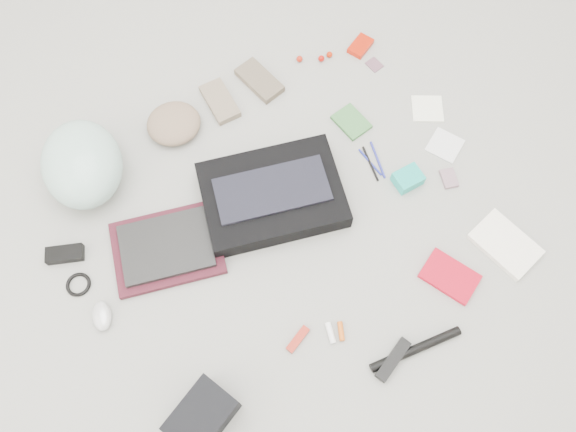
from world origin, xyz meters
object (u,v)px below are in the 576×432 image
laptop (166,246)px  bike_helmet (82,164)px  accordion_wallet (408,179)px  book_red (450,276)px  messenger_bag (272,195)px  camera_bag (202,417)px

laptop → bike_helmet: bearing=122.5°
accordion_wallet → book_red: bearing=-101.7°
messenger_bag → bike_helmet: 0.68m
bike_helmet → book_red: bike_helmet is taller
camera_bag → messenger_bag: bearing=22.2°
camera_bag → accordion_wallet: (1.01, 0.35, -0.04)m
bike_helmet → messenger_bag: bearing=-24.5°
laptop → bike_helmet: bike_helmet is taller
laptop → camera_bag: bearing=-88.5°
book_red → accordion_wallet: (0.09, 0.37, 0.01)m
camera_bag → accordion_wallet: 1.07m
camera_bag → laptop: bearing=53.6°
bike_helmet → book_red: (0.90, -0.98, -0.10)m
messenger_bag → accordion_wallet: messenger_bag is taller
laptop → accordion_wallet: 0.89m
messenger_bag → laptop: size_ratio=1.59×
laptop → book_red: (0.78, -0.58, -0.03)m
laptop → camera_bag: size_ratio=1.56×
laptop → accordion_wallet: bearing=2.4°
laptop → bike_helmet: (-0.12, 0.40, 0.07)m
laptop → book_red: laptop is taller
laptop → accordion_wallet: accordion_wallet is taller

